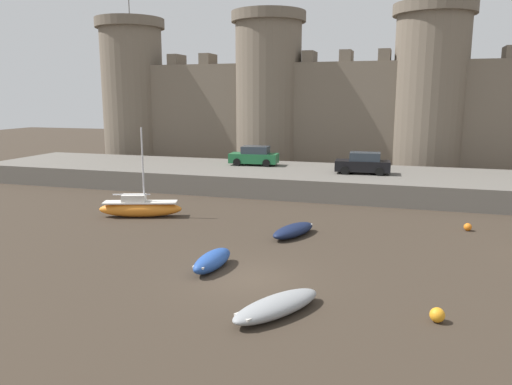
# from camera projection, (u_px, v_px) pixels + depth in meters

# --- Properties ---
(ground_plane) EXTENTS (160.00, 160.00, 0.00)m
(ground_plane) POSITION_uv_depth(u_px,v_px,m) (246.00, 278.00, 20.64)
(ground_plane) COLOR #382D23
(quay_road) EXTENTS (58.58, 10.00, 1.55)m
(quay_road) POSITION_uv_depth(u_px,v_px,m) (325.00, 181.00, 39.48)
(quay_road) COLOR #666059
(quay_road) RESTS_ON ground
(castle) EXTENTS (53.97, 7.38, 18.52)m
(castle) POSITION_uv_depth(u_px,v_px,m) (345.00, 100.00, 48.51)
(castle) COLOR #706354
(castle) RESTS_ON ground
(rowboat_foreground_right) EXTENTS (3.02, 3.97, 0.62)m
(rowboat_foreground_right) POSITION_uv_depth(u_px,v_px,m) (277.00, 305.00, 17.11)
(rowboat_foreground_right) COLOR gray
(rowboat_foreground_right) RESTS_ON ground
(rowboat_near_channel_left) EXTENTS (2.29, 3.53, 0.63)m
(rowboat_near_channel_left) POSITION_uv_depth(u_px,v_px,m) (293.00, 230.00, 26.66)
(rowboat_near_channel_left) COLOR #141E3D
(rowboat_near_channel_left) RESTS_ON ground
(rowboat_foreground_centre) EXTENTS (1.25, 2.98, 0.80)m
(rowboat_foreground_centre) POSITION_uv_depth(u_px,v_px,m) (212.00, 260.00, 21.53)
(rowboat_foreground_centre) COLOR #234793
(rowboat_foreground_centre) RESTS_ON ground
(sailboat_midflat_left) EXTENTS (5.22, 2.74, 5.53)m
(sailboat_midflat_left) POSITION_uv_depth(u_px,v_px,m) (140.00, 208.00, 30.90)
(sailboat_midflat_left) COLOR orange
(sailboat_midflat_left) RESTS_ON ground
(mooring_buoy_near_channel) EXTENTS (0.43, 0.43, 0.43)m
(mooring_buoy_near_channel) POSITION_uv_depth(u_px,v_px,m) (468.00, 227.00, 27.74)
(mooring_buoy_near_channel) COLOR orange
(mooring_buoy_near_channel) RESTS_ON ground
(mooring_buoy_mid_mud) EXTENTS (0.50, 0.50, 0.50)m
(mooring_buoy_mid_mud) POSITION_uv_depth(u_px,v_px,m) (437.00, 315.00, 16.54)
(mooring_buoy_mid_mud) COLOR orange
(mooring_buoy_mid_mud) RESTS_ON ground
(car_quay_centre_west) EXTENTS (4.20, 2.08, 1.62)m
(car_quay_centre_west) POSITION_uv_depth(u_px,v_px,m) (363.00, 163.00, 37.91)
(car_quay_centre_west) COLOR black
(car_quay_centre_west) RESTS_ON quay_road
(car_quay_centre_east) EXTENTS (4.20, 2.08, 1.62)m
(car_quay_centre_east) POSITION_uv_depth(u_px,v_px,m) (254.00, 156.00, 42.53)
(car_quay_centre_east) COLOR #1E6638
(car_quay_centre_east) RESTS_ON quay_road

